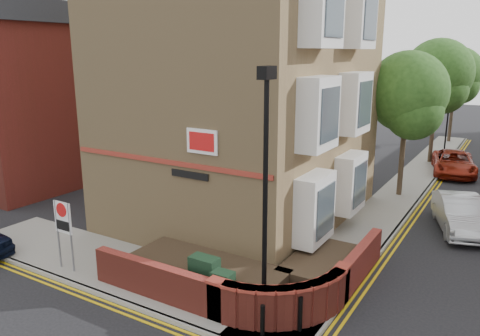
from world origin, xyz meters
name	(u,v)px	position (x,y,z in m)	size (l,w,h in m)	color
ground	(185,327)	(0.00, 0.00, 0.00)	(120.00, 120.00, 0.00)	black
pavement_corner	(126,269)	(-3.50, 1.50, 0.06)	(13.00, 3.00, 0.12)	gray
pavement_main	(408,185)	(2.00, 16.00, 0.06)	(2.00, 32.00, 0.12)	gray
kerb_side	(88,289)	(-3.50, 0.00, 0.06)	(13.00, 0.15, 0.12)	gray
kerb_main_near	(428,188)	(3.00, 16.00, 0.06)	(0.15, 32.00, 0.12)	gray
yellow_lines_side	(82,295)	(-3.50, -0.25, 0.01)	(13.00, 0.28, 0.01)	gold
yellow_lines_main	(434,190)	(3.25, 16.00, 0.01)	(0.28, 32.00, 0.01)	gold
corner_building	(248,65)	(-2.84, 8.00, 6.23)	(8.95, 10.40, 13.60)	tan
garden_wall	(237,286)	(0.00, 2.50, 0.00)	(6.80, 6.00, 1.20)	maroon
lamppost	(265,198)	(1.60, 1.20, 3.34)	(0.25, 0.50, 6.30)	black
utility_cabinet_large	(205,277)	(-0.30, 1.30, 0.72)	(0.80, 0.45, 1.20)	black
utility_cabinet_small	(223,291)	(0.50, 1.00, 0.67)	(0.55, 0.40, 1.10)	black
bollard_near	(263,323)	(2.00, 0.40, 0.57)	(0.11, 0.11, 0.90)	black
bollard_far	(300,314)	(2.60, 1.20, 0.57)	(0.11, 0.11, 0.90)	black
zone_sign	(63,223)	(-5.00, 0.50, 1.64)	(0.72, 0.07, 2.20)	slate
side_building	(51,94)	(-15.00, 8.00, 4.55)	(6.40, 10.40, 9.00)	maroon
tree_near	(407,98)	(2.00, 14.05, 4.70)	(3.64, 3.65, 6.70)	#382B1E
tree_mid	(438,78)	(2.00, 22.05, 5.20)	(4.03, 4.03, 7.42)	#382B1E
tree_far	(456,77)	(2.00, 30.05, 4.91)	(3.81, 3.81, 7.00)	#382B1E
traffic_light_assembly	(448,114)	(2.40, 25.00, 2.78)	(0.20, 0.16, 4.20)	black
silver_car_near	(460,214)	(5.00, 10.74, 0.68)	(1.44, 4.12, 1.36)	#A8ACAF
red_car_main	(454,163)	(3.60, 19.99, 0.65)	(2.15, 4.66, 1.30)	maroon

